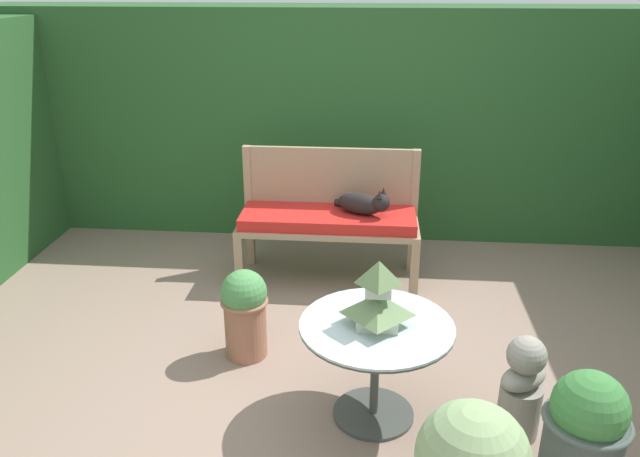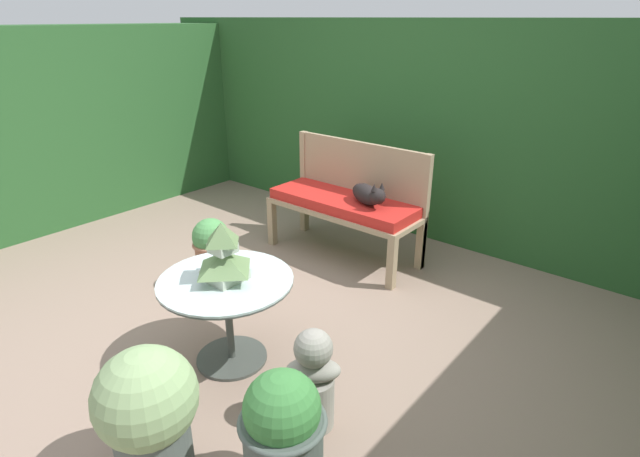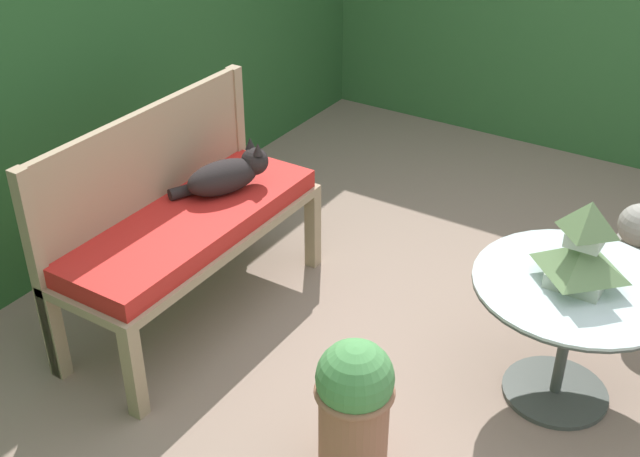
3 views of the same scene
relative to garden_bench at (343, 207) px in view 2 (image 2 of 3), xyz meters
The scene contains 12 objects.
ground 1.31m from the garden_bench, 85.29° to the right, with size 30.00×30.00×0.00m, color gray.
foliage_hedge_back 1.31m from the garden_bench, 85.22° to the left, with size 6.40×0.81×1.89m, color #285628.
foliage_hedge_left 2.97m from the garden_bench, 159.78° to the right, with size 0.70×3.63×1.83m, color #285628.
garden_bench is the anchor object (origin of this frame).
bench_backrest 0.32m from the garden_bench, 90.00° to the left, with size 1.31×0.06×0.95m.
cat 0.30m from the garden_bench, ahead, with size 0.41×0.32×0.21m.
patio_table 1.59m from the garden_bench, 77.16° to the right, with size 0.76×0.76×0.55m.
pagoda_birdhouse 1.61m from the garden_bench, 77.16° to the right, with size 0.27×0.27×0.34m.
garden_bust 1.95m from the garden_bench, 56.81° to the right, with size 0.30×0.28×0.55m.
potted_plant_patio_mid 2.42m from the garden_bench, 72.63° to the right, with size 0.44×0.44×0.65m.
potted_plant_bench_right 2.37m from the garden_bench, 58.54° to the right, with size 0.37×0.37×0.63m.
potted_plant_bench_left 1.14m from the garden_bench, 111.33° to the right, with size 0.28×0.28×0.56m.
Camera 2 is at (2.23, -1.88, 1.90)m, focal length 28.00 mm.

